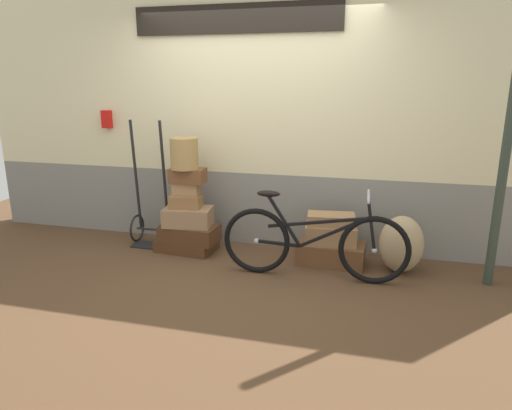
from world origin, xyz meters
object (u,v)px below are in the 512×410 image
suitcase_8 (331,220)px  suitcase_6 (331,253)px  suitcase_5 (188,176)px  luggage_trolley (152,217)px  wicker_basket (184,154)px  suitcase_0 (187,245)px  suitcase_2 (188,217)px  suitcase_3 (186,202)px  bicycle (313,243)px  suitcase_1 (190,233)px  suitcase_4 (186,189)px  suitcase_7 (331,234)px  burlap_sack (401,244)px

suitcase_8 → suitcase_6: bearing=-14.1°
suitcase_5 → luggage_trolley: 0.73m
suitcase_8 → wicker_basket: bearing=174.3°
suitcase_0 → suitcase_2: (0.04, -0.02, 0.34)m
suitcase_3 → wicker_basket: wicker_basket is taller
suitcase_8 → bicycle: size_ratio=0.27×
suitcase_1 → suitcase_3: suitcase_3 is taller
suitcase_1 → bicycle: size_ratio=0.35×
suitcase_6 → bicycle: (-0.13, -0.40, 0.24)m
suitcase_5 → luggage_trolley: bearing=166.8°
suitcase_3 → suitcase_8: suitcase_3 is taller
suitcase_5 → bicycle: (1.40, -0.40, -0.49)m
suitcase_2 → bicycle: bicycle is taller
suitcase_4 → bicycle: bearing=-21.6°
luggage_trolley → suitcase_6: bearing=-2.6°
wicker_basket → luggage_trolley: size_ratio=0.23×
suitcase_5 → suitcase_8: suitcase_5 is taller
suitcase_2 → suitcase_6: 1.56m
suitcase_5 → suitcase_7: suitcase_5 is taller
suitcase_5 → luggage_trolley: luggage_trolley is taller
suitcase_7 → burlap_sack: (0.68, -0.04, -0.03)m
suitcase_3 → suitcase_7: (1.54, 0.05, -0.25)m
suitcase_7 → bicycle: bicycle is taller
suitcase_0 → suitcase_5: size_ratio=1.71×
suitcase_2 → suitcase_7: 1.52m
suitcase_3 → suitcase_0: bearing=124.2°
suitcase_1 → suitcase_7: bearing=4.4°
suitcase_1 → luggage_trolley: bearing=169.4°
suitcase_1 → bicycle: 1.44m
suitcase_7 → suitcase_8: (-0.00, 0.00, 0.15)m
wicker_basket → burlap_sack: 2.36m
suitcase_3 → suitcase_8: (1.54, 0.05, -0.10)m
suitcase_1 → wicker_basket: 0.87m
burlap_sack → suitcase_1: bearing=179.8°
suitcase_0 → suitcase_6: bearing=6.6°
bicycle → suitcase_4: bearing=164.6°
suitcase_2 → suitcase_8: bearing=-4.8°
suitcase_8 → wicker_basket: size_ratio=1.43×
suitcase_0 → suitcase_8: 1.61m
suitcase_2 → suitcase_5: (-0.00, 0.04, 0.44)m
suitcase_8 → burlap_sack: 0.71m
bicycle → suitcase_2: bearing=165.6°
suitcase_6 → suitcase_2: bearing=-176.4°
suitcase_4 → luggage_trolley: 0.62m
luggage_trolley → suitcase_8: bearing=-2.6°
suitcase_4 → suitcase_5: size_ratio=0.75×
suitcase_7 → wicker_basket: size_ratio=1.56×
suitcase_2 → suitcase_7: (1.52, 0.04, -0.08)m
suitcase_6 → suitcase_4: bearing=-177.7°
suitcase_1 → wicker_basket: (-0.03, 0.01, 0.87)m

